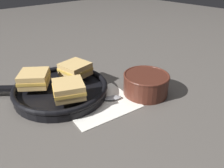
# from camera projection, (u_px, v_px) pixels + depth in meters

# --- Properties ---
(ground_plane) EXTENTS (4.00, 4.00, 0.00)m
(ground_plane) POSITION_uv_depth(u_px,v_px,m) (112.00, 94.00, 0.76)
(ground_plane) COLOR #56514C
(napkin) EXTENTS (0.24, 0.21, 0.00)m
(napkin) POSITION_uv_depth(u_px,v_px,m) (99.00, 103.00, 0.71)
(napkin) COLOR white
(napkin) RESTS_ON ground_plane
(soup_bowl) EXTENTS (0.16, 0.16, 0.07)m
(soup_bowl) POSITION_uv_depth(u_px,v_px,m) (146.00, 83.00, 0.75)
(soup_bowl) COLOR #4C2319
(soup_bowl) RESTS_ON ground_plane
(spoon) EXTENTS (0.17, 0.10, 0.01)m
(spoon) POSITION_uv_depth(u_px,v_px,m) (106.00, 99.00, 0.72)
(spoon) COLOR #9E9EA3
(spoon) RESTS_ON napkin
(skillet) EXTENTS (0.40, 0.36, 0.04)m
(skillet) POSITION_uv_depth(u_px,v_px,m) (60.00, 90.00, 0.75)
(skillet) COLOR black
(skillet) RESTS_ON ground_plane
(sandwich_near_left) EXTENTS (0.13, 0.13, 0.05)m
(sandwich_near_left) POSITION_uv_depth(u_px,v_px,m) (34.00, 78.00, 0.73)
(sandwich_near_left) COLOR #DBB26B
(sandwich_near_left) RESTS_ON skillet
(sandwich_near_right) EXTENTS (0.12, 0.12, 0.05)m
(sandwich_near_right) POSITION_uv_depth(u_px,v_px,m) (69.00, 89.00, 0.66)
(sandwich_near_right) COLOR #DBB26B
(sandwich_near_right) RESTS_ON skillet
(sandwich_far_left) EXTENTS (0.11, 0.11, 0.05)m
(sandwich_far_left) POSITION_uv_depth(u_px,v_px,m) (75.00, 69.00, 0.79)
(sandwich_far_left) COLOR #DBB26B
(sandwich_far_left) RESTS_ON skillet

